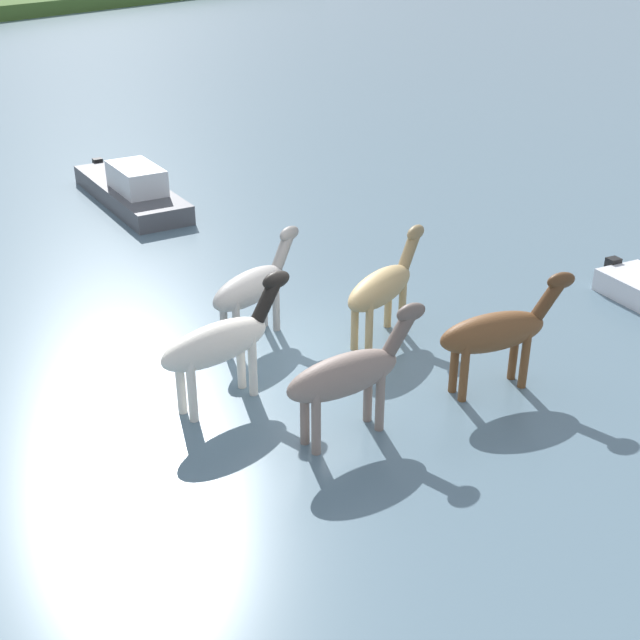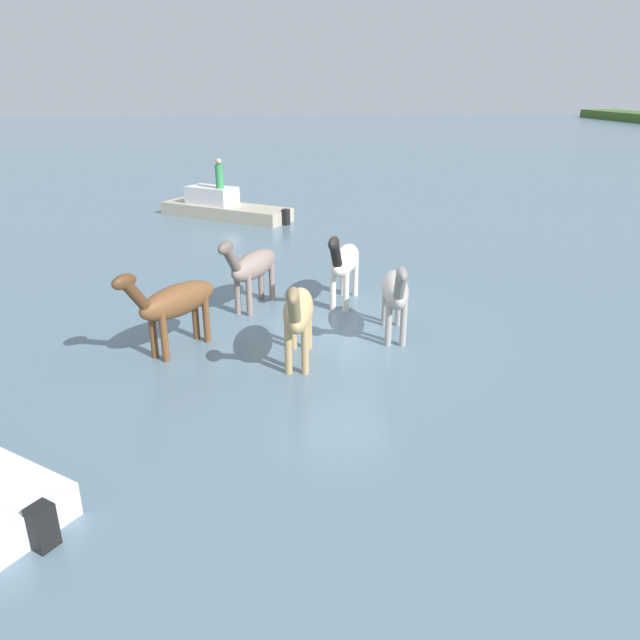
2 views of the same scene
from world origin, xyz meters
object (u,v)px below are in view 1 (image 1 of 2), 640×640
object	(u,v)px
horse_lead	(348,374)
horse_rear_stallion	(220,342)
horse_dark_mare	(497,332)
horse_pinto_flank	(383,287)
horse_mid_herd	(253,287)
boat_dinghy_port	(132,192)

from	to	relation	value
horse_lead	horse_rear_stallion	world-z (taller)	horse_rear_stallion
horse_lead	horse_dark_mare	bearing A→B (deg)	-3.82
horse_pinto_flank	horse_lead	world-z (taller)	horse_lead
horse_lead	horse_pinto_flank	bearing A→B (deg)	44.27
horse_dark_mare	horse_lead	xyz separation A→B (m)	(-2.48, 1.50, -0.00)
horse_dark_mare	horse_mid_herd	bearing A→B (deg)	133.49
horse_dark_mare	horse_lead	bearing A→B (deg)	-172.82
horse_rear_stallion	horse_mid_herd	world-z (taller)	horse_rear_stallion
horse_mid_herd	horse_lead	bearing A→B (deg)	-117.10
horse_lead	boat_dinghy_port	distance (m)	13.07
horse_dark_mare	horse_pinto_flank	size ratio (longest dim) A/B	0.88
horse_rear_stallion	boat_dinghy_port	world-z (taller)	horse_rear_stallion
horse_rear_stallion	horse_mid_herd	xyz separation A→B (m)	(2.22, 0.86, -0.05)
horse_rear_stallion	horse_mid_herd	bearing A→B (deg)	39.48
horse_dark_mare	horse_rear_stallion	world-z (taller)	horse_rear_stallion
horse_mid_herd	boat_dinghy_port	xyz separation A→B (m)	(5.25, 7.68, -0.73)
horse_dark_mare	boat_dinghy_port	bearing A→B (deg)	106.94
horse_pinto_flank	horse_mid_herd	distance (m)	2.44
horse_pinto_flank	horse_mid_herd	bearing A→B (deg)	125.02
horse_dark_mare	horse_pinto_flank	xyz separation A→B (m)	(0.76, 2.48, -0.01)
horse_rear_stallion	horse_lead	bearing A→B (deg)	-67.78
horse_pinto_flank	horse_rear_stallion	bearing A→B (deg)	165.69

